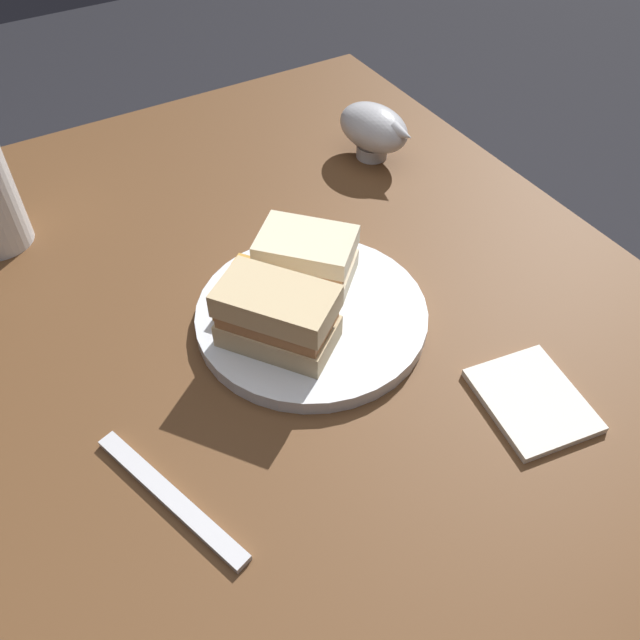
% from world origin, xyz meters
% --- Properties ---
extents(ground_plane, '(6.00, 6.00, 0.00)m').
position_xyz_m(ground_plane, '(0.00, 0.00, 0.00)').
color(ground_plane, black).
extents(dining_table, '(1.17, 0.79, 0.72)m').
position_xyz_m(dining_table, '(0.00, 0.00, 0.36)').
color(dining_table, brown).
rests_on(dining_table, ground).
extents(plate, '(0.25, 0.25, 0.02)m').
position_xyz_m(plate, '(-0.06, 0.01, 0.73)').
color(plate, white).
rests_on(plate, dining_table).
extents(sandwich_half_left, '(0.12, 0.12, 0.06)m').
position_xyz_m(sandwich_half_left, '(-0.11, 0.03, 0.77)').
color(sandwich_half_left, beige).
rests_on(sandwich_half_left, plate).
extents(sandwich_half_right, '(0.13, 0.12, 0.07)m').
position_xyz_m(sandwich_half_right, '(-0.04, -0.04, 0.78)').
color(sandwich_half_right, '#CCB284').
rests_on(sandwich_half_right, plate).
extents(potato_wedge_front, '(0.04, 0.04, 0.02)m').
position_xyz_m(potato_wedge_front, '(-0.10, -0.03, 0.75)').
color(potato_wedge_front, gold).
rests_on(potato_wedge_front, plate).
extents(potato_wedge_middle, '(0.04, 0.05, 0.01)m').
position_xyz_m(potato_wedge_middle, '(-0.10, -0.06, 0.75)').
color(potato_wedge_middle, '#AD702D').
rests_on(potato_wedge_middle, plate).
extents(potato_wedge_back, '(0.05, 0.04, 0.01)m').
position_xyz_m(potato_wedge_back, '(-0.14, 0.01, 0.75)').
color(potato_wedge_back, gold).
rests_on(potato_wedge_back, plate).
extents(potato_wedge_left_edge, '(0.05, 0.02, 0.01)m').
position_xyz_m(potato_wedge_left_edge, '(-0.12, -0.01, 0.75)').
color(potato_wedge_left_edge, '#B77F33').
rests_on(potato_wedge_left_edge, plate).
extents(potato_wedge_right_edge, '(0.05, 0.04, 0.02)m').
position_xyz_m(potato_wedge_right_edge, '(-0.13, -0.02, 0.75)').
color(potato_wedge_right_edge, gold).
rests_on(potato_wedge_right_edge, plate).
extents(gravy_boat, '(0.13, 0.09, 0.07)m').
position_xyz_m(gravy_boat, '(-0.29, 0.25, 0.77)').
color(gravy_boat, '#B7B7BC').
rests_on(gravy_boat, dining_table).
extents(napkin, '(0.12, 0.11, 0.01)m').
position_xyz_m(napkin, '(0.15, 0.14, 0.73)').
color(napkin, silver).
rests_on(napkin, dining_table).
extents(fork, '(0.18, 0.07, 0.01)m').
position_xyz_m(fork, '(0.06, -0.20, 0.73)').
color(fork, silver).
rests_on(fork, dining_table).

